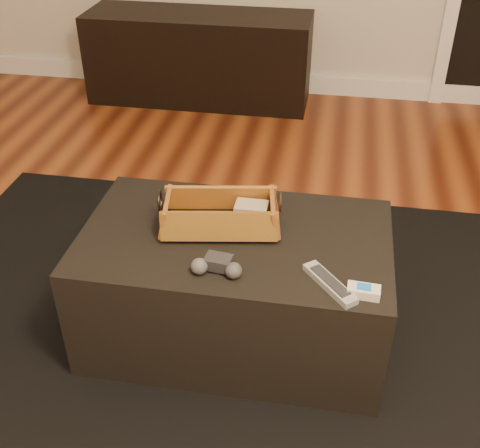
% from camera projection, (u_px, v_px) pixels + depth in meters
% --- Properties ---
extents(floor, '(5.00, 5.50, 0.01)m').
position_uv_depth(floor, '(229.00, 429.00, 1.84)').
color(floor, brown).
rests_on(floor, ground).
extents(baseboard, '(5.00, 0.04, 0.12)m').
position_uv_depth(baseboard, '(305.00, 84.00, 4.03)').
color(baseboard, white).
rests_on(baseboard, floor).
extents(media_cabinet, '(1.39, 0.45, 0.55)m').
position_uv_depth(media_cabinet, '(199.00, 58.00, 3.82)').
color(media_cabinet, black).
rests_on(media_cabinet, floor).
extents(area_rug, '(2.60, 2.00, 0.01)m').
position_uv_depth(area_rug, '(233.00, 341.00, 2.13)').
color(area_rug, black).
rests_on(area_rug, floor).
extents(ottoman, '(1.00, 0.60, 0.42)m').
position_uv_depth(ottoman, '(235.00, 285.00, 2.05)').
color(ottoman, black).
rests_on(ottoman, area_rug).
extents(tv_remote, '(0.21, 0.10, 0.02)m').
position_uv_depth(tv_remote, '(214.00, 224.00, 1.94)').
color(tv_remote, black).
rests_on(tv_remote, wicker_basket).
extents(cloth_bundle, '(0.11, 0.07, 0.06)m').
position_uv_depth(cloth_bundle, '(251.00, 212.00, 1.97)').
color(cloth_bundle, tan).
rests_on(cloth_bundle, wicker_basket).
extents(wicker_basket, '(0.41, 0.26, 0.14)m').
position_uv_depth(wicker_basket, '(220.00, 216.00, 1.94)').
color(wicker_basket, '#A56D25').
rests_on(wicker_basket, ottoman).
extents(game_controller, '(0.15, 0.09, 0.05)m').
position_uv_depth(game_controller, '(217.00, 266.00, 1.76)').
color(game_controller, black).
rests_on(game_controller, ottoman).
extents(silver_remote, '(0.17, 0.19, 0.02)m').
position_uv_depth(silver_remote, '(330.00, 283.00, 1.72)').
color(silver_remote, '#A2A4A9').
rests_on(silver_remote, ottoman).
extents(cream_gadget, '(0.09, 0.05, 0.03)m').
position_uv_depth(cream_gadget, '(364.00, 291.00, 1.68)').
color(cream_gadget, beige).
rests_on(cream_gadget, ottoman).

